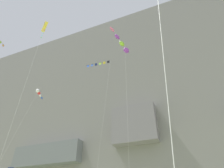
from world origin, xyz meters
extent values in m
cube|color=slate|center=(0.00, 54.53, 28.03)|extent=(180.00, 22.01, 56.06)
cube|color=slate|center=(-21.02, 42.43, 14.14)|extent=(17.26, 2.40, 4.68)
cube|color=slate|center=(0.00, 42.95, 18.06)|extent=(9.07, 3.89, 7.91)
cylinder|color=black|center=(-5.08, 34.58, 30.10)|extent=(5.63, 0.48, 0.03)
cube|color=black|center=(-2.74, 34.77, 29.78)|extent=(0.53, 0.08, 0.59)
cube|color=yellow|center=(-3.67, 34.70, 29.78)|extent=(0.53, 0.10, 0.59)
cube|color=#8CCC33|center=(-4.61, 34.62, 29.78)|extent=(0.53, 0.13, 0.59)
cube|color=navy|center=(-5.55, 34.54, 29.78)|extent=(0.53, 0.13, 0.59)
cube|color=blue|center=(-6.49, 34.47, 29.78)|extent=(0.53, 0.13, 0.59)
cube|color=blue|center=(-7.43, 34.39, 29.78)|extent=(0.53, 0.12, 0.59)
cylinder|color=silver|center=(-3.12, 33.62, 15.11)|extent=(1.72, 2.38, 29.99)
cube|color=yellow|center=(-4.56, 17.90, 22.58)|extent=(1.60, 0.70, 1.68)
cylinder|color=black|center=(-4.56, 17.90, 22.58)|extent=(0.09, 0.41, 1.36)
cube|color=#CC3399|center=(-4.58, 17.90, 21.94)|extent=(0.20, 0.03, 0.10)
cube|color=#8CCC33|center=(-4.58, 17.90, 21.59)|extent=(0.20, 0.02, 0.10)
cube|color=teal|center=(-4.54, 17.90, 21.24)|extent=(0.20, 0.06, 0.10)
cube|color=#38B2D1|center=(-4.59, 17.90, 20.88)|extent=(0.20, 0.03, 0.10)
cube|color=green|center=(-4.61, 17.90, 20.53)|extent=(0.20, 0.04, 0.10)
cylinder|color=silver|center=(-3.56, 16.82, 11.24)|extent=(2.02, 2.19, 22.25)
ellipsoid|color=white|center=(-16.42, 30.78, 23.32)|extent=(0.94, 0.94, 0.77)
ellipsoid|color=red|center=(-16.70, 31.58, 23.27)|extent=(0.81, 0.89, 0.64)
ellipsoid|color=white|center=(-16.98, 32.37, 23.22)|extent=(0.68, 0.84, 0.51)
ellipsoid|color=blue|center=(-17.26, 33.17, 23.17)|extent=(0.55, 0.78, 0.37)
cylinder|color=silver|center=(-17.71, 28.93, 11.62)|extent=(2.43, 4.18, 23.00)
cube|color=#8CCC33|center=(-20.02, 22.12, 30.15)|extent=(0.16, 0.38, 0.42)
cube|color=orange|center=(-20.26, 22.95, 30.15)|extent=(0.16, 0.38, 0.42)
ellipsoid|color=purple|center=(2.74, 30.13, 26.89)|extent=(1.10, 1.56, 1.05)
ellipsoid|color=#8CCC33|center=(2.46, 28.55, 27.12)|extent=(0.94, 1.51, 0.90)
ellipsoid|color=purple|center=(2.19, 26.98, 27.36)|extent=(0.78, 1.46, 0.74)
ellipsoid|color=pink|center=(1.92, 25.40, 27.60)|extent=(0.62, 1.41, 0.58)
cylinder|color=silver|center=(2.77, 28.69, 13.43)|extent=(0.25, 1.96, 26.62)
camera|label=1|loc=(9.76, 5.86, 1.81)|focal=31.37mm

